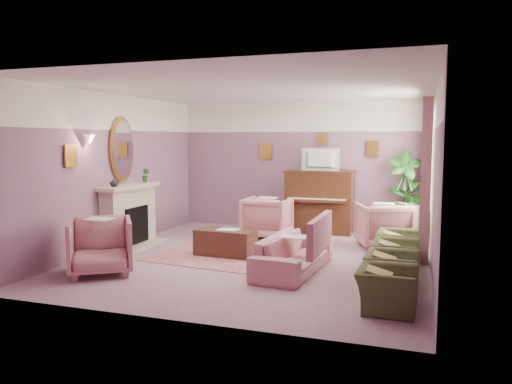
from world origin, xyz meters
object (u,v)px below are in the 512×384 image
(sofa, at_px, (293,247))
(olive_chair_d, at_px, (398,241))
(piano, at_px, (320,202))
(floral_armchair_front, at_px, (100,243))
(side_table, at_px, (411,221))
(television, at_px, (320,158))
(floral_armchair_left, at_px, (267,215))
(floral_armchair_right, at_px, (383,223))
(olive_chair_b, at_px, (392,265))
(coffee_table, at_px, (226,243))
(olive_chair_c, at_px, (395,252))
(olive_chair_a, at_px, (387,282))

(sofa, bearing_deg, olive_chair_d, 38.73)
(piano, relative_size, sofa, 0.75)
(floral_armchair_front, distance_m, side_table, 6.05)
(television, distance_m, side_table, 2.26)
(floral_armchair_left, bearing_deg, sofa, -63.85)
(television, distance_m, floral_armchair_left, 1.69)
(floral_armchair_right, distance_m, olive_chair_d, 1.02)
(floral_armchair_front, xyz_separation_m, olive_chair_b, (4.13, 0.56, -0.13))
(sofa, xyz_separation_m, side_table, (1.61, 3.24, -0.03))
(television, distance_m, olive_chair_d, 2.97)
(coffee_table, xyz_separation_m, olive_chair_d, (2.81, 0.53, 0.11))
(coffee_table, bearing_deg, olive_chair_b, -21.58)
(piano, bearing_deg, floral_armchair_front, -119.12)
(sofa, height_order, olive_chair_c, sofa)
(sofa, bearing_deg, television, 94.81)
(television, relative_size, sofa, 0.43)
(floral_armchair_left, bearing_deg, olive_chair_d, -24.05)
(olive_chair_a, relative_size, olive_chair_d, 1.00)
(side_table, bearing_deg, olive_chair_b, -92.40)
(floral_armchair_left, height_order, side_table, floral_armchair_left)
(floral_armchair_right, height_order, olive_chair_b, floral_armchair_right)
(sofa, distance_m, olive_chair_a, 1.95)
(floral_armchair_front, height_order, olive_chair_b, floral_armchair_front)
(coffee_table, xyz_separation_m, olive_chair_c, (2.81, -0.29, 0.11))
(floral_armchair_right, relative_size, olive_chair_b, 1.20)
(sofa, distance_m, floral_armchair_front, 2.87)
(floral_armchair_front, bearing_deg, coffee_table, 51.83)
(piano, distance_m, floral_armchair_left, 1.30)
(floral_armchair_right, relative_size, olive_chair_d, 1.20)
(piano, xyz_separation_m, floral_armchair_left, (-0.87, -0.95, -0.19))
(floral_armchair_front, relative_size, side_table, 1.32)
(side_table, bearing_deg, piano, 178.78)
(side_table, bearing_deg, floral_armchair_front, -135.08)
(olive_chair_a, relative_size, olive_chair_b, 1.00)
(floral_armchair_left, height_order, floral_armchair_right, same)
(floral_armchair_front, height_order, olive_chair_d, floral_armchair_front)
(floral_armchair_front, bearing_deg, sofa, 21.13)
(sofa, bearing_deg, piano, 94.73)
(sofa, distance_m, olive_chair_c, 1.50)
(olive_chair_c, xyz_separation_m, olive_chair_d, (0.00, 0.82, 0.00))
(television, height_order, floral_armchair_right, television)
(piano, distance_m, olive_chair_b, 4.14)
(floral_armchair_right, height_order, olive_chair_a, floral_armchair_right)
(floral_armchair_front, bearing_deg, floral_armchair_right, 39.68)
(olive_chair_b, distance_m, olive_chair_c, 0.82)
(coffee_table, relative_size, sofa, 0.54)
(floral_armchair_front, bearing_deg, side_table, 44.92)
(floral_armchair_right, distance_m, floral_armchair_front, 4.96)
(coffee_table, relative_size, olive_chair_c, 1.31)
(floral_armchair_left, height_order, olive_chair_a, floral_armchair_left)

